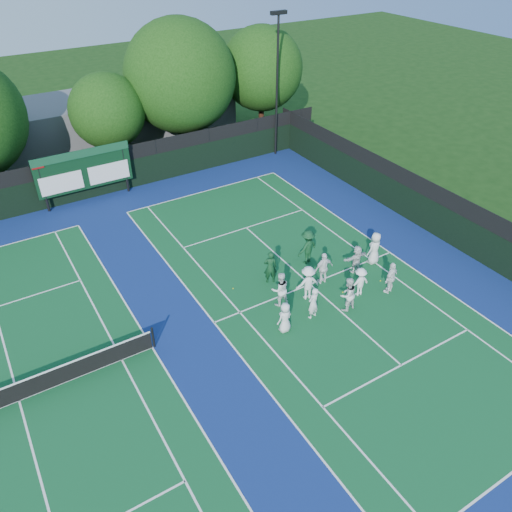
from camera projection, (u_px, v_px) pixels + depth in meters
ground at (322, 295)px, 24.62m from camera, size 120.00×120.00×0.00m
court_apron at (204, 327)px, 22.76m from camera, size 34.00×32.00×0.01m
near_court at (310, 284)px, 25.31m from camera, size 11.05×23.85×0.01m
left_court at (19, 400)px, 19.35m from camera, size 11.05×23.85×0.01m
back_fence at (100, 176)px, 32.48m from camera, size 34.00×0.08×3.00m
divider_fence_right at (439, 215)px, 28.38m from camera, size 0.08×32.00×3.00m
scoreboard at (84, 170)px, 31.28m from camera, size 6.00×0.21×3.55m
clubhouse at (118, 119)px, 39.42m from camera, size 18.00×6.00×4.00m
light_pole_right at (277, 70)px, 35.19m from camera, size 1.20×0.30×10.12m
tennis_net at (16, 392)px, 19.07m from camera, size 11.30×0.10×1.10m
tree_c at (109, 112)px, 34.35m from camera, size 5.17×5.17×6.86m
tree_d at (182, 79)px, 35.89m from camera, size 8.01×8.01×9.82m
tree_e at (263, 70)px, 39.02m from camera, size 6.42×6.42×8.64m
tennis_ball_1 at (310, 243)px, 28.39m from camera, size 0.07×0.07×0.07m
tennis_ball_2 at (380, 281)px, 25.52m from camera, size 0.07×0.07×0.07m
tennis_ball_3 at (233, 288)px, 25.00m from camera, size 0.07×0.07×0.07m
tennis_ball_5 at (343, 292)px, 24.76m from camera, size 0.07×0.07×0.07m
player_front_0 at (285, 317)px, 22.14m from camera, size 0.83×0.62×1.55m
player_front_1 at (313, 303)px, 22.84m from camera, size 0.69×0.53×1.68m
player_front_2 at (348, 294)px, 23.27m from camera, size 0.92×0.74×1.80m
player_front_3 at (360, 282)px, 24.24m from camera, size 1.04×0.64×1.55m
player_front_4 at (391, 278)px, 24.35m from camera, size 1.10×0.70×1.74m
player_back_0 at (280, 289)px, 23.56m from camera, size 1.00×0.85×1.82m
player_back_1 at (308, 283)px, 23.95m from camera, size 1.29×0.90×1.83m
player_back_2 at (324, 268)px, 24.98m from camera, size 1.06×0.48×1.77m
player_back_3 at (356, 259)px, 25.81m from camera, size 1.46×0.50×1.56m
player_back_4 at (375, 248)px, 26.38m from camera, size 0.99×0.74×1.84m
coach_left at (270, 267)px, 24.99m from camera, size 0.78×0.66×1.83m
coach_right at (307, 247)px, 26.37m from camera, size 1.38×0.96×1.96m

